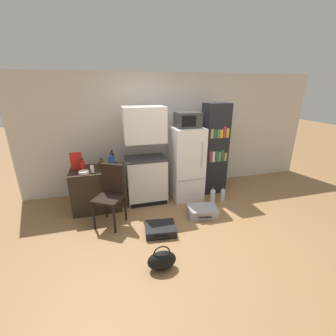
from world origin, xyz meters
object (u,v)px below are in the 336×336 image
object	(u,v)px
microwave	(188,120)
cereal_box	(76,161)
bottle_ketchup_red	(83,166)
bottle_blue_soda	(112,162)
bottle_amber_beer	(101,163)
handbag	(162,260)
bookshelf	(214,149)
suitcase_large_flat	(202,211)
water_bottle_middle	(223,195)
bottle_wine_dark	(112,159)
kitchen_hutch	(146,160)
bowl	(84,172)
bottle_milk_white	(92,169)
water_bottle_front	(213,196)
chair	(111,190)
suitcase_small_flat	(160,229)
side_table	(97,189)
refrigerator	(186,163)

from	to	relation	value
microwave	cereal_box	xyz separation A→B (m)	(-2.02, 0.08, -0.65)
bottle_ketchup_red	bottle_blue_soda	xyz separation A→B (m)	(0.49, -0.05, 0.03)
bottle_amber_beer	handbag	world-z (taller)	bottle_amber_beer
microwave	bookshelf	bearing A→B (deg)	9.89
suitcase_large_flat	water_bottle_middle	bearing A→B (deg)	44.47
bookshelf	bottle_wine_dark	distance (m)	2.05
kitchen_hutch	bowl	size ratio (longest dim) A/B	10.60
bottle_milk_white	water_bottle_front	distance (m)	2.27
bottle_ketchup_red	handbag	distance (m)	2.13
kitchen_hutch	bottle_blue_soda	bearing A→B (deg)	-168.88
cereal_box	suitcase_large_flat	distance (m)	2.38
bottle_milk_white	chair	bearing A→B (deg)	-55.00
bottle_ketchup_red	bowl	world-z (taller)	bottle_ketchup_red
bottle_wine_dark	suitcase_small_flat	world-z (taller)	bottle_wine_dark
kitchen_hutch	handbag	xyz separation A→B (m)	(-0.14, -1.83, -0.72)
bottle_amber_beer	bottle_milk_white	bearing A→B (deg)	-117.50
side_table	bottle_blue_soda	distance (m)	0.60
kitchen_hutch	bottle_blue_soda	distance (m)	0.64
bottle_wine_dark	cereal_box	distance (m)	0.62
kitchen_hutch	bottle_milk_white	bearing A→B (deg)	-167.34
bookshelf	water_bottle_front	size ratio (longest dim) A/B	5.41
microwave	suitcase_large_flat	distance (m)	1.68
side_table	refrigerator	size ratio (longest dim) A/B	0.59
kitchen_hutch	water_bottle_middle	size ratio (longest dim) A/B	6.40
chair	handbag	xyz separation A→B (m)	(0.53, -1.23, -0.46)
bottle_blue_soda	handbag	world-z (taller)	bottle_blue_soda
bottle_ketchup_red	bottle_milk_white	xyz separation A→B (m)	(0.16, -0.14, -0.03)
cereal_box	chair	world-z (taller)	cereal_box
bottle_milk_white	microwave	bearing A→B (deg)	5.73
microwave	chair	size ratio (longest dim) A/B	0.46
bowl	water_bottle_front	distance (m)	2.39
suitcase_large_flat	water_bottle_middle	xyz separation A→B (m)	(0.61, 0.41, 0.04)
handbag	water_bottle_front	bearing A→B (deg)	45.47
microwave	refrigerator	bearing A→B (deg)	73.15
refrigerator	cereal_box	distance (m)	2.03
refrigerator	water_bottle_middle	bearing A→B (deg)	-29.74
bottle_blue_soda	handbag	xyz separation A→B (m)	(0.48, -1.71, -0.76)
bottle_blue_soda	handbag	distance (m)	1.93
cereal_box	suitcase_small_flat	bearing A→B (deg)	-43.23
handbag	water_bottle_middle	xyz separation A→B (m)	(1.60, 1.43, -0.01)
side_table	bowl	bearing A→B (deg)	-131.17
microwave	handbag	size ratio (longest dim) A/B	1.26
cereal_box	suitcase_large_flat	bearing A→B (deg)	-22.63
bottle_ketchup_red	water_bottle_front	world-z (taller)	bottle_ketchup_red
microwave	bottle_milk_white	size ratio (longest dim) A/B	2.87
refrigerator	chair	xyz separation A→B (m)	(-1.48, -0.57, -0.13)
bottle_wine_dark	bottle_amber_beer	bearing A→B (deg)	-172.84
suitcase_small_flat	refrigerator	bearing A→B (deg)	60.48
bookshelf	bottle_amber_beer	size ratio (longest dim) A/B	11.77
kitchen_hutch	suitcase_small_flat	distance (m)	1.36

